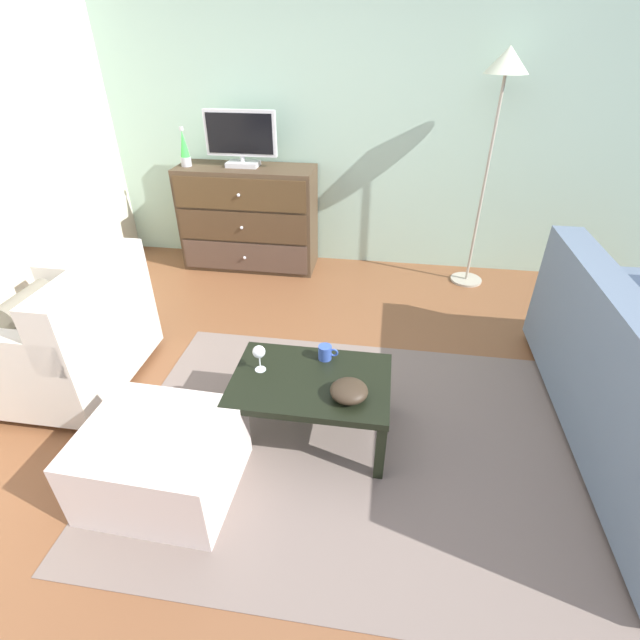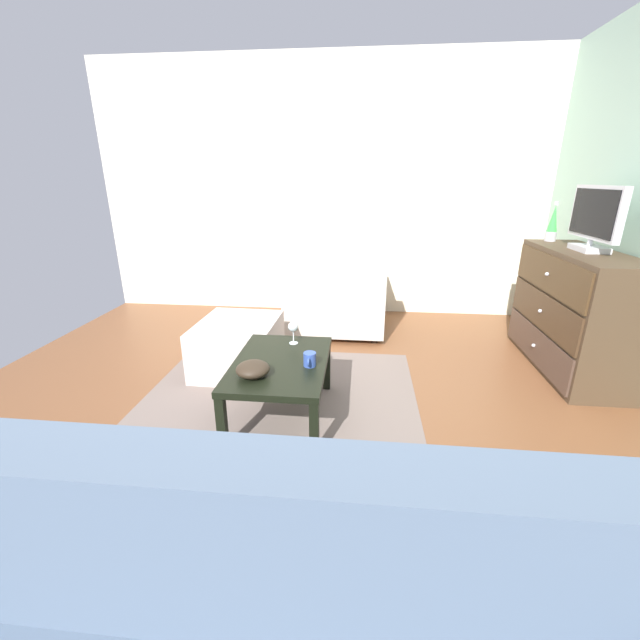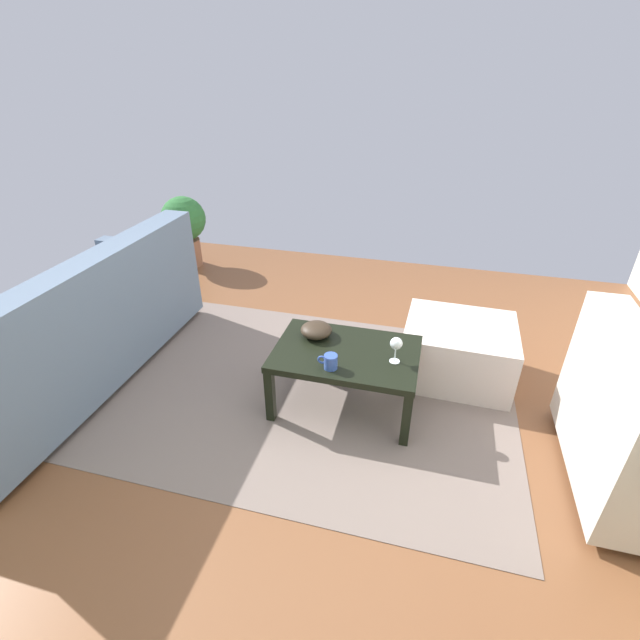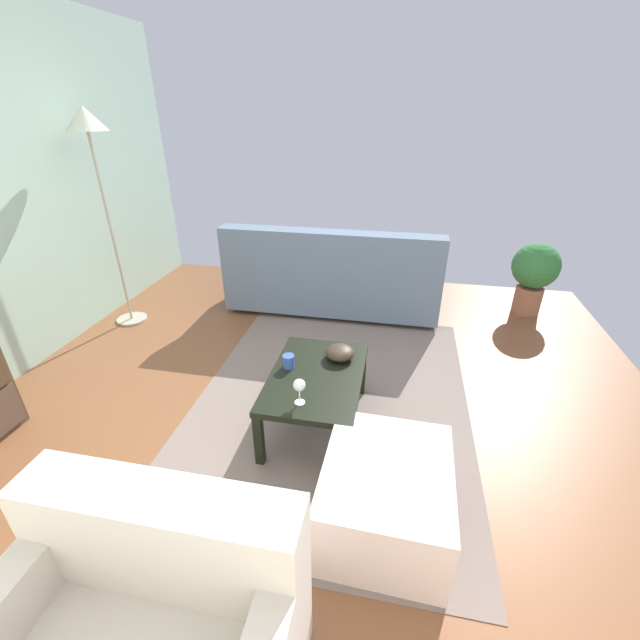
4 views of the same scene
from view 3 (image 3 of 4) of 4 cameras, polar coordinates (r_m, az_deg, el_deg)
ground_plane at (r=2.82m, az=1.27°, el=-12.37°), size 5.27×5.09×0.05m
area_rug at (r=2.99m, az=-1.57°, el=-8.80°), size 2.60×1.90×0.01m
coffee_table at (r=2.69m, az=3.32°, el=-4.81°), size 0.85×0.57×0.39m
wine_glass at (r=2.54m, az=9.61°, el=-3.05°), size 0.07×0.07×0.16m
mug at (r=2.49m, az=1.29°, el=-5.28°), size 0.11×0.08×0.08m
bowl_decorative at (r=2.77m, az=-0.48°, el=-1.27°), size 0.19×0.19×0.09m
couch_large at (r=3.33m, az=-28.90°, el=-1.66°), size 0.85×2.08×0.88m
ottoman at (r=3.14m, az=16.98°, el=-3.76°), size 0.72×0.62×0.39m
potted_plant at (r=4.85m, az=-16.79°, el=11.44°), size 0.44×0.44×0.72m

